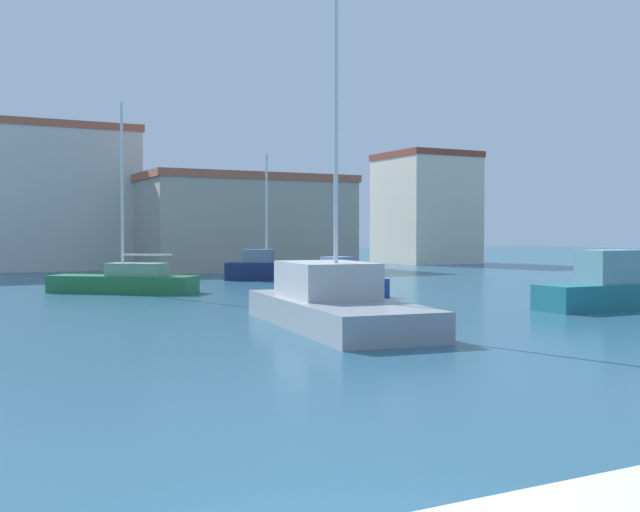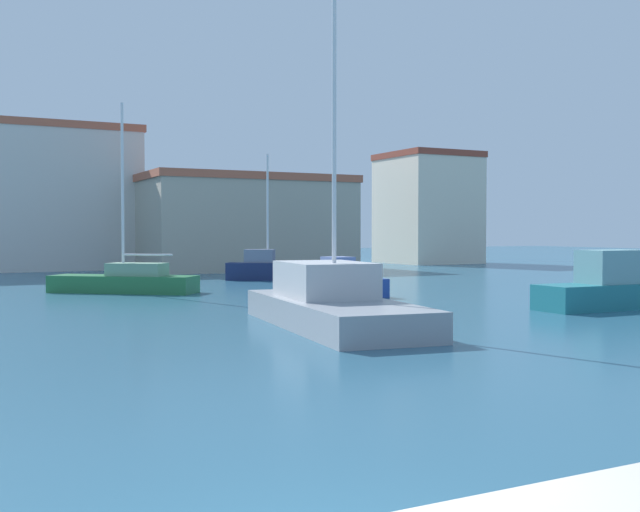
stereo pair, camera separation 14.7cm
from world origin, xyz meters
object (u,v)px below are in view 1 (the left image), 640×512
Objects in this scene: motorboat_blue_center_channel at (343,282)px; motorboat_teal_distant_north at (610,287)px; sailboat_grey_near_pier at (333,303)px; sailboat_navy_mid_harbor at (265,268)px; sailboat_green_outer_mooring at (125,281)px.

motorboat_teal_distant_north reaches higher than motorboat_blue_center_channel.
sailboat_navy_mid_harbor is at bearing 72.21° from sailboat_grey_near_pier.
sailboat_green_outer_mooring is 0.81× the size of sailboat_grey_near_pier.
motorboat_teal_distant_north is (10.64, -0.09, 0.06)m from sailboat_grey_near_pier.
motorboat_blue_center_channel is (8.00, -4.79, -0.02)m from sailboat_green_outer_mooring.
motorboat_teal_distant_north is at bearing -61.35° from motorboat_blue_center_channel.
sailboat_grey_near_pier reaches higher than sailboat_navy_mid_harbor.
sailboat_green_outer_mooring is at bearing 100.04° from sailboat_grey_near_pier.
sailboat_green_outer_mooring is 19.36m from motorboat_teal_distant_north.
sailboat_grey_near_pier is at bearing -120.54° from motorboat_blue_center_channel.
motorboat_blue_center_channel is 0.70× the size of sailboat_navy_mid_harbor.
sailboat_green_outer_mooring reaches higher than sailboat_navy_mid_harbor.
motorboat_blue_center_channel is 10.73m from motorboat_teal_distant_north.
motorboat_teal_distant_north is (13.14, -14.21, 0.19)m from sailboat_green_outer_mooring.
sailboat_navy_mid_harbor is (6.11, 19.03, 0.01)m from sailboat_grey_near_pier.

